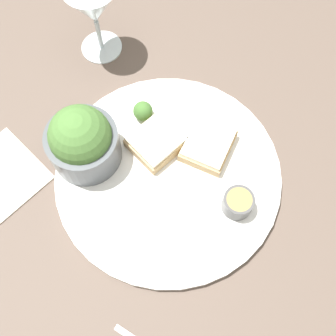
# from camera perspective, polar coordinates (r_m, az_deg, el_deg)

# --- Properties ---
(ground_plane) EXTENTS (4.00, 4.00, 0.00)m
(ground_plane) POSITION_cam_1_polar(r_m,az_deg,el_deg) (0.66, 0.00, -1.15)
(ground_plane) COLOR brown
(dinner_plate) EXTENTS (0.35, 0.35, 0.01)m
(dinner_plate) POSITION_cam_1_polar(r_m,az_deg,el_deg) (0.65, 0.00, -0.92)
(dinner_plate) COLOR white
(dinner_plate) RESTS_ON ground_plane
(salad_bowl) EXTENTS (0.11, 0.11, 0.11)m
(salad_bowl) POSITION_cam_1_polar(r_m,az_deg,el_deg) (0.63, -11.55, 3.61)
(salad_bowl) COLOR #4C5156
(salad_bowl) RESTS_ON dinner_plate
(sauce_ramekin) EXTENTS (0.04, 0.04, 0.03)m
(sauce_ramekin) POSITION_cam_1_polar(r_m,az_deg,el_deg) (0.62, 9.28, -5.00)
(sauce_ramekin) COLOR #4C4C4C
(sauce_ramekin) RESTS_ON dinner_plate
(cheese_toast_near) EXTENTS (0.10, 0.09, 0.03)m
(cheese_toast_near) POSITION_cam_1_polar(r_m,az_deg,el_deg) (0.66, -1.54, 3.60)
(cheese_toast_near) COLOR tan
(cheese_toast_near) RESTS_ON dinner_plate
(cheese_toast_far) EXTENTS (0.08, 0.07, 0.03)m
(cheese_toast_far) POSITION_cam_1_polar(r_m,az_deg,el_deg) (0.66, 5.46, 3.16)
(cheese_toast_far) COLOR tan
(cheese_toast_far) RESTS_ON dinner_plate
(wine_glass) EXTENTS (0.09, 0.09, 0.14)m
(wine_glass) POSITION_cam_1_polar(r_m,az_deg,el_deg) (0.73, -10.10, 20.56)
(wine_glass) COLOR silver
(wine_glass) RESTS_ON ground_plane
(garnish) EXTENTS (0.03, 0.03, 0.03)m
(garnish) POSITION_cam_1_polar(r_m,az_deg,el_deg) (0.68, -3.42, 7.72)
(garnish) COLOR #477533
(garnish) RESTS_ON dinner_plate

